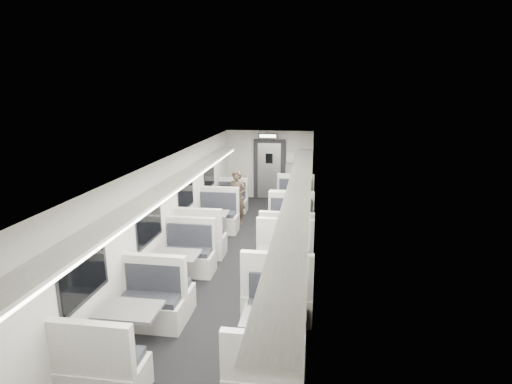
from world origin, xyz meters
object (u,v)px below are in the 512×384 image
(booth_left_d, at_px, (131,331))
(booth_right_d, at_px, (270,339))
(booth_right_a, at_px, (293,209))
(passenger, at_px, (237,198))
(vestibule_door, at_px, (269,170))
(booth_left_a, at_px, (227,207))
(booth_left_c, at_px, (176,272))
(booth_left_b, at_px, (210,227))
(booth_right_b, at_px, (288,239))
(exit_sign, at_px, (268,136))
(booth_right_c, at_px, (282,272))

(booth_left_d, height_order, booth_right_d, booth_left_d)
(booth_right_a, distance_m, passenger, 1.67)
(booth_left_d, xyz_separation_m, booth_right_d, (2.00, 0.13, -0.03))
(vestibule_door, bearing_deg, booth_left_a, -112.16)
(booth_left_c, bearing_deg, booth_left_d, -90.00)
(booth_left_b, distance_m, booth_right_b, 2.08)
(booth_right_d, bearing_deg, vestibule_door, 96.49)
(booth_left_a, distance_m, booth_left_c, 4.54)
(booth_left_d, height_order, booth_right_a, booth_right_a)
(booth_right_d, bearing_deg, booth_left_d, -176.14)
(booth_left_b, xyz_separation_m, exit_sign, (1.00, 3.95, 1.88))
(booth_right_a, bearing_deg, booth_left_b, -137.89)
(booth_left_d, bearing_deg, vestibule_door, 83.61)
(booth_right_c, relative_size, vestibule_door, 1.12)
(booth_left_c, xyz_separation_m, exit_sign, (1.00, 6.50, 1.89))
(booth_left_c, height_order, booth_right_b, booth_right_b)
(booth_left_c, relative_size, vestibule_door, 1.03)
(vestibule_door, distance_m, exit_sign, 1.33)
(booth_left_d, bearing_deg, booth_left_b, 90.00)
(passenger, bearing_deg, booth_left_d, -77.47)
(booth_right_d, bearing_deg, passenger, 105.26)
(booth_right_a, xyz_separation_m, booth_right_c, (0.00, -4.14, 0.01))
(booth_left_c, height_order, passenger, passenger)
(booth_left_b, distance_m, vestibule_door, 4.59)
(exit_sign, bearing_deg, booth_right_d, -83.14)
(booth_right_d, height_order, vestibule_door, vestibule_door)
(booth_left_a, xyz_separation_m, booth_right_a, (2.00, -0.18, 0.06))
(booth_left_d, distance_m, vestibule_door, 9.01)
(booth_right_a, relative_size, booth_right_c, 0.98)
(booth_left_d, distance_m, booth_right_d, 2.00)
(booth_right_a, xyz_separation_m, passenger, (-1.59, -0.32, 0.38))
(booth_right_c, distance_m, passenger, 4.16)
(booth_left_c, bearing_deg, booth_right_d, -42.08)
(booth_right_b, bearing_deg, exit_sign, 102.48)
(booth_right_d, distance_m, passenger, 6.07)
(vestibule_door, bearing_deg, booth_left_c, -98.14)
(booth_left_a, bearing_deg, booth_left_c, -90.00)
(booth_left_d, bearing_deg, booth_right_b, 63.00)
(booth_right_b, xyz_separation_m, booth_right_d, (0.00, -3.79, -0.06))
(booth_left_a, height_order, booth_right_b, booth_right_b)
(booth_left_d, distance_m, booth_right_b, 4.41)
(booth_right_c, height_order, passenger, passenger)
(booth_left_c, xyz_separation_m, booth_right_c, (2.00, 0.22, 0.03))
(booth_left_d, distance_m, exit_sign, 8.71)
(booth_left_a, xyz_separation_m, vestibule_door, (1.00, 2.46, 0.69))
(booth_left_b, distance_m, booth_right_a, 2.70)
(booth_left_d, relative_size, exit_sign, 3.44)
(booth_left_a, height_order, booth_right_c, booth_right_c)
(booth_left_c, height_order, booth_left_d, booth_left_c)
(booth_right_b, height_order, vestibule_door, vestibule_door)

